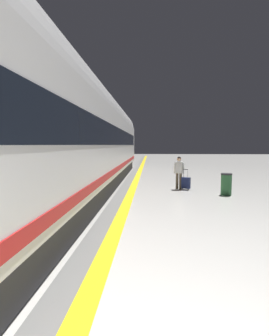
# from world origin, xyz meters

# --- Properties ---
(safety_line_strip) EXTENTS (0.36, 80.00, 0.01)m
(safety_line_strip) POSITION_xyz_m (-1.08, 10.00, 0.00)
(safety_line_strip) COLOR yellow
(safety_line_strip) RESTS_ON ground
(tactile_edge_band) EXTENTS (0.63, 80.00, 0.01)m
(tactile_edge_band) POSITION_xyz_m (-1.41, 10.00, 0.00)
(tactile_edge_band) COLOR slate
(tactile_edge_band) RESTS_ON ground
(high_speed_train) EXTENTS (2.94, 35.79, 4.97)m
(high_speed_train) POSITION_xyz_m (-3.20, 6.63, 2.51)
(high_speed_train) COLOR #38383D
(high_speed_train) RESTS_ON ground
(passenger_near) EXTENTS (0.47, 0.26, 1.55)m
(passenger_near) POSITION_xyz_m (1.12, 11.80, 0.90)
(passenger_near) COLOR brown
(passenger_near) RESTS_ON ground
(suitcase_near) EXTENTS (0.44, 0.38, 0.97)m
(suitcase_near) POSITION_xyz_m (1.44, 11.68, 0.32)
(suitcase_near) COLOR #19234C
(suitcase_near) RESTS_ON ground
(waste_bin) EXTENTS (0.46, 0.46, 0.91)m
(waste_bin) POSITION_xyz_m (2.96, 10.49, 0.46)
(waste_bin) COLOR #2D6638
(waste_bin) RESTS_ON ground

